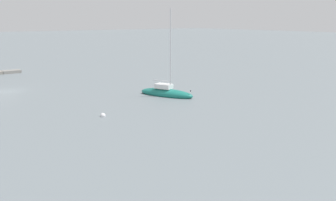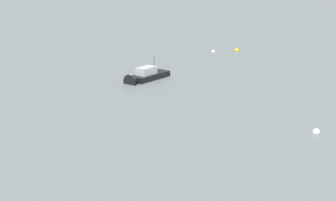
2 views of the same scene
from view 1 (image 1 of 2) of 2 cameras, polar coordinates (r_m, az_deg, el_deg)
The scene contains 3 objects.
ground_plane at distance 56.14m, azimuth -23.76°, elevation 1.32°, with size 500.00×500.00×0.00m, color slate.
sailboat_teal_near at distance 48.41m, azimuth -0.29°, elevation 1.21°, with size 5.16×8.03×11.65m.
mooring_buoy_mid at distance 38.80m, azimuth -10.12°, elevation -2.33°, with size 0.55×0.55×0.55m.
Camera 1 is at (11.48, 54.04, 10.00)m, focal length 39.10 mm.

